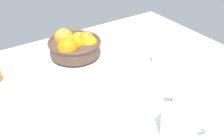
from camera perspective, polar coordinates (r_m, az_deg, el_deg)
ground_plane at (r=105.77cm, az=2.76°, el=-4.32°), size 115.65×108.66×3.00cm
fruit_bowl at (r=123.62cm, az=-7.38°, el=4.83°), size 22.55×22.55×11.63cm
juice_pitcher at (r=84.43cm, az=13.31°, el=-9.63°), size 12.60×12.07×17.69cm
juice_glass at (r=118.26cm, az=9.79°, el=2.76°), size 7.74×7.74×9.48cm
spoon at (r=101.85cm, az=-3.95°, el=-4.64°), size 5.06×13.40×1.00cm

